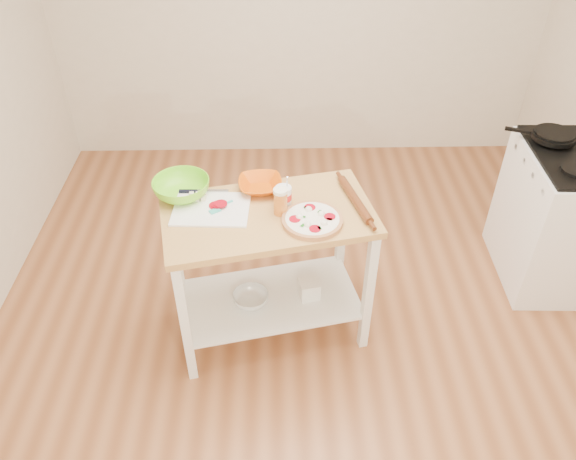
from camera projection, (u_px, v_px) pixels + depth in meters
The scene contains 15 objects.
room_shell at pixel (318, 145), 2.61m from camera, with size 4.04×4.54×2.74m.
prep_island at pixel (269, 249), 3.11m from camera, with size 1.21×0.82×0.90m.
gas_stove at pixel (565, 217), 3.62m from camera, with size 0.68×0.79×1.11m.
skillet at pixel (552, 136), 3.44m from camera, with size 0.40×0.27×0.03m.
pizza at pixel (312, 220), 2.88m from camera, with size 0.32×0.32×0.05m.
cutting_board at pixel (211, 208), 2.97m from camera, with size 0.42×0.32×0.04m.
spatula at pixel (220, 207), 2.96m from camera, with size 0.12×0.12×0.01m.
knife at pixel (197, 191), 3.08m from camera, with size 0.27×0.03×0.01m.
orange_bowl at pixel (260, 185), 3.10m from camera, with size 0.24×0.24×0.06m, color #D05004.
green_bowl at pixel (181, 188), 3.04m from camera, with size 0.31×0.31×0.10m, color #74DD1F.
beer_pint at pixel (281, 201), 2.90m from camera, with size 0.08×0.08×0.15m.
yogurt_tub at pixel (283, 196), 2.98m from camera, with size 0.09×0.09×0.19m.
rolling_pin at pixel (355, 200), 3.00m from camera, with size 0.05×0.05×0.40m, color #612F16.
shelf_glass_bowl at pixel (251, 298), 3.30m from camera, with size 0.21×0.21×0.07m, color silver.
shelf_bin at pixel (309, 289), 3.33m from camera, with size 0.11×0.11×0.11m, color white.
Camera 1 is at (-0.19, -2.28, 2.68)m, focal length 35.00 mm.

